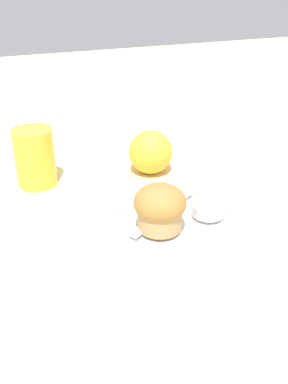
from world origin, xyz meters
The scene contains 9 objects.
ground_plane centered at (0.00, 0.00, 0.00)m, with size 3.00×3.00×0.00m, color beige.
plate centered at (-0.01, 0.00, 0.01)m, with size 0.21×0.21×0.02m.
muffin centered at (-0.03, 0.00, 0.05)m, with size 0.08×0.08×0.07m.
cream_ramekin centered at (0.05, 0.01, 0.03)m, with size 0.05×0.05×0.02m.
berry_pair centered at (-0.01, 0.04, 0.03)m, with size 0.03×0.01×0.01m.
butter_knife centered at (0.00, 0.04, 0.02)m, with size 0.17×0.12×0.00m.
orange_fruit centered at (0.04, 0.22, 0.04)m, with size 0.08×0.08×0.08m.
juice_glass centered at (-0.18, 0.25, 0.05)m, with size 0.07×0.07×0.11m.
folded_napkin centered at (-0.23, -0.01, 0.00)m, with size 0.15×0.08×0.01m.
Camera 1 is at (-0.25, -0.49, 0.37)m, focal length 40.00 mm.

